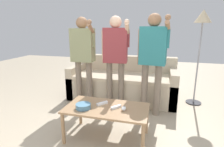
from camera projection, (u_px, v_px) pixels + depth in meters
name	position (u px, v px, depth m)	size (l,w,h in m)	color
ground_plane	(106.00, 139.00, 2.42)	(12.00, 12.00, 0.00)	tan
couch	(123.00, 83.00, 3.77)	(2.09, 0.86, 0.83)	#B7A88E
coffee_table	(107.00, 111.00, 2.35)	(1.05, 0.57, 0.44)	#997551
snack_bowl	(83.00, 106.00, 2.30)	(0.19, 0.19, 0.06)	teal
game_remote_nunchuk	(124.00, 108.00, 2.25)	(0.06, 0.09, 0.05)	white
floor_lamp	(202.00, 26.00, 3.21)	(0.29, 0.29, 1.72)	#2D2D33
player_left	(83.00, 52.00, 3.23)	(0.47, 0.31, 1.59)	#756656
player_center	(115.00, 52.00, 3.11)	(0.49, 0.32, 1.60)	#756656
player_right	(153.00, 53.00, 2.87)	(0.48, 0.36, 1.63)	#756656
game_remote_wand_near	(116.00, 107.00, 2.31)	(0.12, 0.14, 0.03)	white
game_remote_wand_far	(102.00, 103.00, 2.42)	(0.13, 0.15, 0.03)	white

